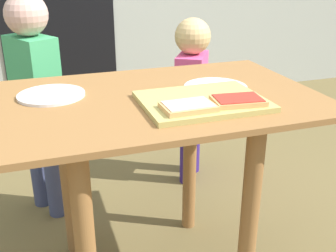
{
  "coord_description": "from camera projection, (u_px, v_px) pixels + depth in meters",
  "views": [
    {
      "loc": [
        -0.36,
        -1.28,
        1.23
      ],
      "look_at": [
        0.08,
        0.0,
        0.66
      ],
      "focal_mm": 44.11,
      "sensor_mm": 36.0,
      "label": 1
    }
  ],
  "objects": [
    {
      "name": "dining_table",
      "position": [
        148.0,
        141.0,
        1.46
      ],
      "size": [
        1.18,
        0.73,
        0.78
      ],
      "color": "olive",
      "rests_on": "ground"
    },
    {
      "name": "cutting_board",
      "position": [
        202.0,
        101.0,
        1.34
      ],
      "size": [
        0.39,
        0.3,
        0.02
      ],
      "primitive_type": "cube",
      "color": "tan",
      "rests_on": "dining_table"
    },
    {
      "name": "pizza_slice_near_left",
      "position": [
        188.0,
        106.0,
        1.24
      ],
      "size": [
        0.16,
        0.11,
        0.02
      ],
      "color": "tan",
      "rests_on": "cutting_board"
    },
    {
      "name": "child_left",
      "position": [
        36.0,
        91.0,
        1.91
      ],
      "size": [
        0.24,
        0.28,
        1.08
      ],
      "color": "#3F4769",
      "rests_on": "ground"
    },
    {
      "name": "pizza_slice_near_right",
      "position": [
        238.0,
        100.0,
        1.29
      ],
      "size": [
        0.17,
        0.13,
        0.02
      ],
      "color": "tan",
      "rests_on": "cutting_board"
    },
    {
      "name": "plate_white_left",
      "position": [
        51.0,
        95.0,
        1.41
      ],
      "size": [
        0.23,
        0.23,
        0.01
      ],
      "primitive_type": "cylinder",
      "color": "white",
      "rests_on": "dining_table"
    },
    {
      "name": "plate_white_right",
      "position": [
        215.0,
        87.0,
        1.49
      ],
      "size": [
        0.23,
        0.23,
        0.01
      ],
      "primitive_type": "cylinder",
      "color": "white",
      "rests_on": "dining_table"
    },
    {
      "name": "child_right",
      "position": [
        192.0,
        89.0,
        2.26
      ],
      "size": [
        0.25,
        0.28,
        0.92
      ],
      "color": "navy",
      "rests_on": "ground"
    }
  ]
}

